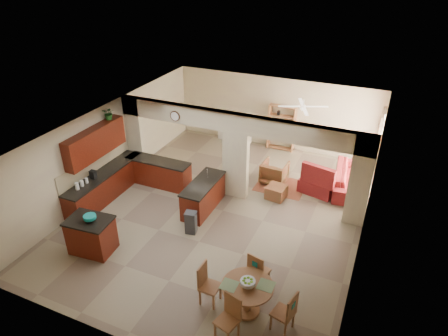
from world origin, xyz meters
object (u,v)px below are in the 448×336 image
at_px(dining_table, 247,294).
at_px(armchair, 274,172).
at_px(sofa, 350,179).
at_px(kitchen_island, 92,235).

distance_m(dining_table, armchair, 5.67).
bearing_deg(sofa, kitchen_island, 130.51).
bearing_deg(kitchen_island, dining_table, -8.94).
bearing_deg(sofa, dining_table, 162.85).
distance_m(kitchen_island, dining_table, 4.44).
relative_size(dining_table, sofa, 0.47).
xyz_separation_m(kitchen_island, dining_table, (4.43, -0.27, 0.02)).
height_order(dining_table, sofa, dining_table).
bearing_deg(armchair, sofa, -161.98).
bearing_deg(kitchen_island, armchair, 52.57).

